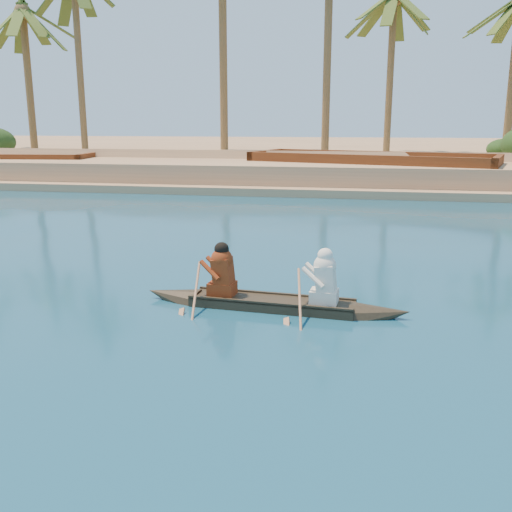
# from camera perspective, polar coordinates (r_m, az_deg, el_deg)

# --- Properties ---
(sandy_embankment) EXTENTS (150.00, 51.00, 1.50)m
(sandy_embankment) POSITION_cam_1_polar(r_m,az_deg,el_deg) (50.84, 18.15, 9.50)
(sandy_embankment) COLOR tan
(sandy_embankment) RESTS_ON ground
(palm_grove) EXTENTS (110.00, 14.00, 16.00)m
(palm_grove) POSITION_cam_1_polar(r_m,az_deg,el_deg) (39.27, 21.23, 19.27)
(palm_grove) COLOR #364B1A
(palm_grove) RESTS_ON ground
(shrub_cluster) EXTENTS (100.00, 6.00, 2.40)m
(shrub_cluster) POSITION_cam_1_polar(r_m,az_deg,el_deg) (35.62, 21.30, 8.97)
(shrub_cluster) COLOR #1C3112
(shrub_cluster) RESTS_ON ground
(canoe) EXTENTS (5.01, 1.05, 1.37)m
(canoe) POSITION_cam_1_polar(r_m,az_deg,el_deg) (10.51, 1.60, -3.87)
(canoe) COLOR #33291B
(canoe) RESTS_ON ground
(barge_left) EXTENTS (11.40, 4.80, 1.85)m
(barge_left) POSITION_cam_1_polar(r_m,az_deg,el_deg) (37.12, -24.17, 7.99)
(barge_left) COLOR #5B2E13
(barge_left) RESTS_ON ground
(barge_mid) EXTENTS (13.10, 7.34, 2.07)m
(barge_mid) POSITION_cam_1_polar(r_m,az_deg,el_deg) (30.58, 11.42, 8.13)
(barge_mid) COLOR #5B2E13
(barge_mid) RESTS_ON ground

